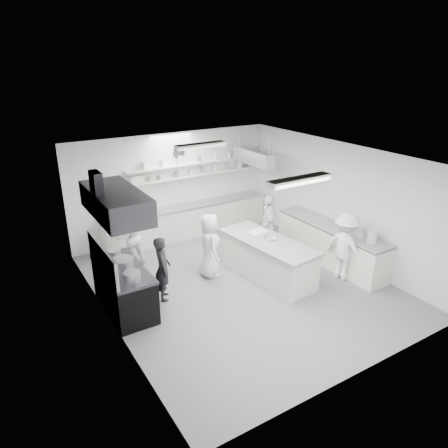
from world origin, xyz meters
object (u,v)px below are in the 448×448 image
stove (124,290)px  back_counter (188,221)px  right_counter (331,244)px  prep_island (267,260)px  cook_stove (163,269)px  cook_back (129,236)px

stove → back_counter: (2.90, 2.80, 0.01)m
right_counter → prep_island: bearing=174.6°
prep_island → cook_stove: 2.55m
cook_back → right_counter: bearing=145.4°
cook_back → prep_island: bearing=132.6°
cook_stove → cook_back: size_ratio=0.93×
back_counter → cook_stove: bearing=-125.8°
prep_island → cook_back: cook_back is taller
stove → cook_stove: bearing=-2.0°
right_counter → cook_back: size_ratio=2.12×
right_counter → prep_island: (-1.89, 0.18, -0.02)m
prep_island → cook_back: size_ratio=1.56×
prep_island → cook_back: 3.47m
right_counter → prep_island: right_counter is taller
back_counter → prep_island: size_ratio=2.05×
stove → cook_back: size_ratio=1.16×
prep_island → cook_back: (-2.56, 2.32, 0.33)m
back_counter → cook_back: cook_back is taller
right_counter → stove: bearing=173.5°
prep_island → stove: bearing=165.9°
stove → cook_stove: size_ratio=1.25×
stove → right_counter: bearing=-6.5°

